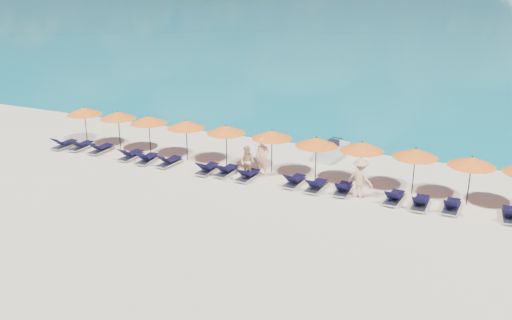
% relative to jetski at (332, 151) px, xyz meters
% --- Properties ---
extents(ground, '(1400.00, 1400.00, 0.00)m').
position_rel_jetski_xyz_m(ground, '(-2.11, -8.38, -0.39)').
color(ground, beige).
extents(headland_main, '(374.00, 242.00, 126.50)m').
position_rel_jetski_xyz_m(headland_main, '(-302.11, 531.62, -38.39)').
color(headland_main, black).
rests_on(headland_main, ground).
extents(headland_small, '(162.00, 126.00, 85.50)m').
position_rel_jetski_xyz_m(headland_small, '(-152.11, 551.62, -35.39)').
color(headland_small, black).
rests_on(headland_small, ground).
extents(jetski, '(1.32, 2.77, 0.95)m').
position_rel_jetski_xyz_m(jetski, '(0.00, 0.00, 0.00)').
color(jetski, silver).
rests_on(jetski, ground).
extents(beachgoer_a, '(0.75, 0.51, 1.97)m').
position_rel_jetski_xyz_m(beachgoer_a, '(-2.27, -4.32, 0.60)').
color(beachgoer_a, tan).
rests_on(beachgoer_a, ground).
extents(beachgoer_b, '(0.83, 0.53, 1.63)m').
position_rel_jetski_xyz_m(beachgoer_b, '(-2.87, -4.79, 0.42)').
color(beachgoer_b, tan).
rests_on(beachgoer_b, ground).
extents(beachgoer_c, '(1.31, 0.82, 1.87)m').
position_rel_jetski_xyz_m(beachgoer_c, '(2.93, -5.01, 0.54)').
color(beachgoer_c, tan).
rests_on(beachgoer_c, ground).
extents(umbrella_0, '(2.10, 2.10, 2.28)m').
position_rel_jetski_xyz_m(umbrella_0, '(-13.98, -3.74, 1.63)').
color(umbrella_0, black).
rests_on(umbrella_0, ground).
extents(umbrella_1, '(2.10, 2.10, 2.28)m').
position_rel_jetski_xyz_m(umbrella_1, '(-11.57, -3.69, 1.63)').
color(umbrella_1, black).
rests_on(umbrella_1, ground).
extents(umbrella_2, '(2.10, 2.10, 2.28)m').
position_rel_jetski_xyz_m(umbrella_2, '(-9.39, -3.80, 1.63)').
color(umbrella_2, black).
rests_on(umbrella_2, ground).
extents(umbrella_3, '(2.10, 2.10, 2.28)m').
position_rel_jetski_xyz_m(umbrella_3, '(-7.00, -3.77, 1.63)').
color(umbrella_3, black).
rests_on(umbrella_3, ground).
extents(umbrella_4, '(2.10, 2.10, 2.28)m').
position_rel_jetski_xyz_m(umbrella_4, '(-4.59, -3.75, 1.63)').
color(umbrella_4, black).
rests_on(umbrella_4, ground).
extents(umbrella_5, '(2.10, 2.10, 2.28)m').
position_rel_jetski_xyz_m(umbrella_5, '(-2.06, -3.61, 1.63)').
color(umbrella_5, black).
rests_on(umbrella_5, ground).
extents(umbrella_6, '(2.10, 2.10, 2.28)m').
position_rel_jetski_xyz_m(umbrella_6, '(0.39, -3.84, 1.63)').
color(umbrella_6, black).
rests_on(umbrella_6, ground).
extents(umbrella_7, '(2.10, 2.10, 2.28)m').
position_rel_jetski_xyz_m(umbrella_7, '(2.59, -3.66, 1.63)').
color(umbrella_7, black).
rests_on(umbrella_7, ground).
extents(umbrella_8, '(2.10, 2.10, 2.28)m').
position_rel_jetski_xyz_m(umbrella_8, '(5.05, -3.61, 1.63)').
color(umbrella_8, black).
rests_on(umbrella_8, ground).
extents(umbrella_9, '(2.10, 2.10, 2.28)m').
position_rel_jetski_xyz_m(umbrella_9, '(7.48, -3.79, 1.63)').
color(umbrella_9, black).
rests_on(umbrella_9, ground).
extents(lounger_0, '(0.70, 1.73, 0.66)m').
position_rel_jetski_xyz_m(lounger_0, '(-14.64, -4.92, -0.16)').
color(lounger_0, silver).
rests_on(lounger_0, ground).
extents(lounger_1, '(0.62, 1.70, 0.66)m').
position_rel_jetski_xyz_m(lounger_1, '(-13.58, -4.72, -0.16)').
color(lounger_1, silver).
rests_on(lounger_1, ground).
extents(lounger_2, '(0.66, 1.71, 0.66)m').
position_rel_jetski_xyz_m(lounger_2, '(-12.16, -4.72, -0.16)').
color(lounger_2, silver).
rests_on(lounger_2, ground).
extents(lounger_3, '(0.63, 1.70, 0.66)m').
position_rel_jetski_xyz_m(lounger_3, '(-9.91, -4.93, -0.16)').
color(lounger_3, silver).
rests_on(lounger_3, ground).
extents(lounger_4, '(0.79, 1.75, 0.66)m').
position_rel_jetski_xyz_m(lounger_4, '(-8.74, -5.05, -0.16)').
color(lounger_4, silver).
rests_on(lounger_4, ground).
extents(lounger_5, '(0.77, 1.75, 0.66)m').
position_rel_jetski_xyz_m(lounger_5, '(-7.39, -4.96, -0.16)').
color(lounger_5, silver).
rests_on(lounger_5, ground).
extents(lounger_6, '(0.63, 1.70, 0.66)m').
position_rel_jetski_xyz_m(lounger_6, '(-4.99, -5.09, -0.16)').
color(lounger_6, silver).
rests_on(lounger_6, ground).
extents(lounger_7, '(0.70, 1.73, 0.66)m').
position_rel_jetski_xyz_m(lounger_7, '(-3.99, -4.94, -0.16)').
color(lounger_7, silver).
rests_on(lounger_7, ground).
extents(lounger_8, '(0.75, 1.74, 0.66)m').
position_rel_jetski_xyz_m(lounger_8, '(-2.70, -5.07, -0.16)').
color(lounger_8, silver).
rests_on(lounger_8, ground).
extents(lounger_9, '(0.70, 1.73, 0.66)m').
position_rel_jetski_xyz_m(lounger_9, '(-0.31, -4.84, -0.16)').
color(lounger_9, silver).
rests_on(lounger_9, ground).
extents(lounger_10, '(0.68, 1.72, 0.66)m').
position_rel_jetski_xyz_m(lounger_10, '(0.85, -5.01, -0.16)').
color(lounger_10, silver).
rests_on(lounger_10, ground).
extents(lounger_11, '(0.74, 1.74, 0.66)m').
position_rel_jetski_xyz_m(lounger_11, '(2.12, -4.84, -0.16)').
color(lounger_11, silver).
rests_on(lounger_11, ground).
extents(lounger_12, '(0.74, 1.74, 0.66)m').
position_rel_jetski_xyz_m(lounger_12, '(4.50, -4.90, -0.16)').
color(lounger_12, silver).
rests_on(lounger_12, ground).
extents(lounger_13, '(0.63, 1.70, 0.66)m').
position_rel_jetski_xyz_m(lounger_13, '(5.66, -5.01, -0.16)').
color(lounger_13, silver).
rests_on(lounger_13, ground).
extents(lounger_14, '(0.67, 1.72, 0.66)m').
position_rel_jetski_xyz_m(lounger_14, '(6.95, -4.82, -0.16)').
color(lounger_14, silver).
rests_on(lounger_14, ground).
extents(lounger_15, '(0.79, 1.75, 0.66)m').
position_rel_jetski_xyz_m(lounger_15, '(9.29, -4.73, -0.16)').
color(lounger_15, silver).
rests_on(lounger_15, ground).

